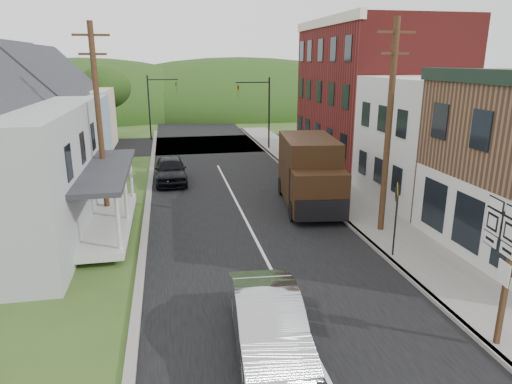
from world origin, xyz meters
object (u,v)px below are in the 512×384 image
route_sign_cluster (509,256)px  warning_sign (396,209)px  silver_sedan (269,324)px  dark_sedan (170,170)px  delivery_van (310,173)px

route_sign_cluster → warning_sign: 5.81m
route_sign_cluster → silver_sedan: bearing=177.8°
dark_sedan → route_sign_cluster: route_sign_cluster is taller
delivery_van → warning_sign: delivery_van is taller
silver_sedan → dark_sedan: (-2.23, 17.92, -0.01)m
dark_sedan → route_sign_cluster: (8.12, -18.94, 1.84)m
silver_sedan → route_sign_cluster: (5.89, -1.02, 1.83)m
silver_sedan → warning_sign: (5.92, 4.75, 1.22)m
delivery_van → warning_sign: 6.98m
dark_sedan → route_sign_cluster: 20.69m
delivery_van → route_sign_cluster: size_ratio=1.72×
warning_sign → dark_sedan: bearing=143.7°
route_sign_cluster → delivery_van: bearing=102.7°
silver_sedan → dark_sedan: 18.06m
silver_sedan → dark_sedan: size_ratio=1.05×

